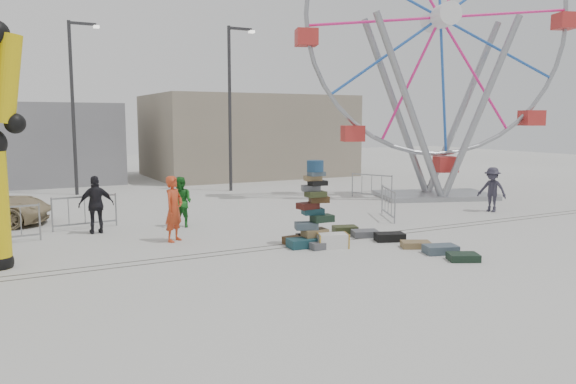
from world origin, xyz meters
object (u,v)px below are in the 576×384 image
ferris_wheel (440,41)px  barricade_dummy_b (2,225)px  pedestrian_green (181,202)px  suitcase_tower (314,222)px  lamp_post_right (231,100)px  lamp_post_left (75,99)px  barricade_wheel_front (388,203)px  pedestrian_red (174,209)px  barricade_dummy_c (85,212)px  barricade_wheel_back (372,186)px  steamer_trunk (333,241)px  pedestrian_grey (492,189)px  pedestrian_black (96,205)px

ferris_wheel → barricade_dummy_b: bearing=-155.0°
barricade_dummy_b → pedestrian_green: size_ratio=1.20×
suitcase_tower → barricade_dummy_b: 8.87m
lamp_post_right → lamp_post_left: (-7.00, 2.00, 0.00)m
barricade_wheel_front → suitcase_tower: bearing=143.5°
lamp_post_right → pedestrian_red: size_ratio=4.18×
barricade_dummy_c → lamp_post_left: bearing=78.6°
lamp_post_right → barricade_wheel_front: (1.92, -9.99, -3.93)m
pedestrian_green → barricade_wheel_back: bearing=69.7°
barricade_dummy_c → barricade_wheel_back: 12.60m
steamer_trunk → pedestrian_grey: 9.06m
lamp_post_left → barricade_wheel_front: (8.92, -11.99, -3.93)m
ferris_wheel → barricade_dummy_b: size_ratio=7.04×
suitcase_tower → ferris_wheel: (9.80, 5.85, 6.27)m
suitcase_tower → barricade_dummy_c: 7.68m
lamp_post_right → barricade_dummy_b: bearing=-141.7°
lamp_post_left → pedestrian_grey: (13.39, -12.63, -3.63)m
barricade_dummy_b → barricade_wheel_front: 12.45m
barricade_wheel_front → pedestrian_grey: (4.47, -0.64, 0.31)m
lamp_post_left → pedestrian_green: 10.92m
barricade_dummy_b → barricade_wheel_front: bearing=-11.5°
lamp_post_right → pedestrian_grey: (6.39, -10.63, -3.63)m
barricade_dummy_c → barricade_wheel_front: (9.90, -3.03, 0.00)m
barricade_dummy_c → pedestrian_black: 1.02m
pedestrian_red → pedestrian_green: pedestrian_red is taller
suitcase_tower → barricade_wheel_back: 10.01m
barricade_dummy_c → pedestrian_grey: 14.84m
pedestrian_red → pedestrian_grey: 12.36m
lamp_post_left → barricade_wheel_back: bearing=-32.8°
barricade_dummy_b → lamp_post_right: bearing=34.9°
lamp_post_right → steamer_trunk: 13.88m
lamp_post_left → pedestrian_red: (1.05, -12.14, -3.52)m
lamp_post_left → pedestrian_green: (1.88, -10.11, -3.65)m
pedestrian_red → pedestrian_grey: (12.35, -0.49, -0.10)m
pedestrian_green → pedestrian_grey: (11.51, -2.52, 0.03)m
suitcase_tower → barricade_dummy_b: size_ratio=1.20×
barricade_dummy_c → suitcase_tower: bearing=-50.8°
barricade_dummy_c → ferris_wheel: bearing=-3.8°
lamp_post_right → lamp_post_left: size_ratio=1.00×
barricade_dummy_c → pedestrian_red: bearing=-62.7°
lamp_post_right → pedestrian_black: bearing=-134.5°
lamp_post_left → barricade_wheel_front: lamp_post_left is taller
barricade_wheel_back → pedestrian_black: 12.53m
pedestrian_green → pedestrian_black: 2.65m
lamp_post_right → barricade_dummy_b: (-10.41, -8.23, -3.93)m
suitcase_tower → pedestrian_red: (-3.35, 2.31, 0.29)m
barricade_wheel_front → pedestrian_green: size_ratio=1.20×
steamer_trunk → pedestrian_black: size_ratio=0.47×
ferris_wheel → barricade_wheel_back: 7.02m
lamp_post_right → pedestrian_red: (-5.95, -10.14, -3.52)m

